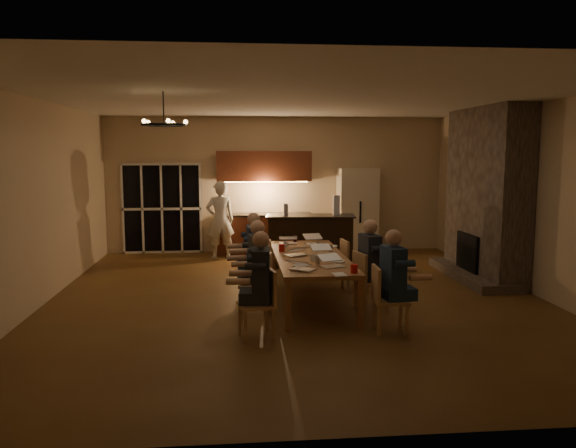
# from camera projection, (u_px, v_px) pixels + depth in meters

# --- Properties ---
(floor) EXTENTS (9.00, 9.00, 0.00)m
(floor) POSITION_uv_depth(u_px,v_px,m) (297.00, 299.00, 9.16)
(floor) COLOR brown
(floor) RESTS_ON ground
(back_wall) EXTENTS (8.00, 0.04, 3.20)m
(back_wall) POSITION_uv_depth(u_px,v_px,m) (276.00, 185.00, 13.41)
(back_wall) COLOR beige
(back_wall) RESTS_ON ground
(left_wall) EXTENTS (0.04, 9.00, 3.20)m
(left_wall) POSITION_uv_depth(u_px,v_px,m) (36.00, 203.00, 8.58)
(left_wall) COLOR beige
(left_wall) RESTS_ON ground
(right_wall) EXTENTS (0.04, 9.00, 3.20)m
(right_wall) POSITION_uv_depth(u_px,v_px,m) (537.00, 199.00, 9.32)
(right_wall) COLOR beige
(right_wall) RESTS_ON ground
(ceiling) EXTENTS (8.00, 9.00, 0.04)m
(ceiling) POSITION_uv_depth(u_px,v_px,m) (297.00, 98.00, 8.74)
(ceiling) COLOR white
(ceiling) RESTS_ON back_wall
(french_doors) EXTENTS (1.86, 0.08, 2.10)m
(french_doors) POSITION_uv_depth(u_px,v_px,m) (162.00, 209.00, 13.18)
(french_doors) COLOR black
(french_doors) RESTS_ON ground
(fireplace) EXTENTS (0.58, 2.50, 3.20)m
(fireplace) POSITION_uv_depth(u_px,v_px,m) (486.00, 194.00, 10.48)
(fireplace) COLOR #61564C
(fireplace) RESTS_ON ground
(kitchenette) EXTENTS (2.24, 0.68, 2.40)m
(kitchenette) POSITION_uv_depth(u_px,v_px,m) (264.00, 203.00, 13.12)
(kitchenette) COLOR brown
(kitchenette) RESTS_ON ground
(refrigerator) EXTENTS (0.90, 0.68, 2.00)m
(refrigerator) POSITION_uv_depth(u_px,v_px,m) (357.00, 210.00, 13.30)
(refrigerator) COLOR beige
(refrigerator) RESTS_ON ground
(dining_table) EXTENTS (1.10, 3.03, 0.75)m
(dining_table) POSITION_uv_depth(u_px,v_px,m) (310.00, 279.00, 8.95)
(dining_table) COLOR #A37041
(dining_table) RESTS_ON ground
(bar_island) EXTENTS (1.89, 0.87, 1.08)m
(bar_island) POSITION_uv_depth(u_px,v_px,m) (310.00, 241.00, 11.70)
(bar_island) COLOR black
(bar_island) RESTS_ON ground
(chair_left_near) EXTENTS (0.51, 0.51, 0.89)m
(chair_left_near) POSITION_uv_depth(u_px,v_px,m) (256.00, 304.00, 7.20)
(chair_left_near) COLOR tan
(chair_left_near) RESTS_ON ground
(chair_left_mid) EXTENTS (0.53, 0.53, 0.89)m
(chair_left_mid) POSITION_uv_depth(u_px,v_px,m) (255.00, 284.00, 8.30)
(chair_left_mid) COLOR tan
(chair_left_mid) RESTS_ON ground
(chair_left_far) EXTENTS (0.52, 0.52, 0.89)m
(chair_left_far) POSITION_uv_depth(u_px,v_px,m) (256.00, 267.00, 9.52)
(chair_left_far) COLOR tan
(chair_left_far) RESTS_ON ground
(chair_right_near) EXTENTS (0.46, 0.46, 0.89)m
(chair_right_near) POSITION_uv_depth(u_px,v_px,m) (391.00, 300.00, 7.41)
(chair_right_near) COLOR tan
(chair_right_near) RESTS_ON ground
(chair_right_mid) EXTENTS (0.53, 0.53, 0.89)m
(chair_right_mid) POSITION_uv_depth(u_px,v_px,m) (371.00, 281.00, 8.48)
(chair_right_mid) COLOR tan
(chair_right_mid) RESTS_ON ground
(chair_right_far) EXTENTS (0.48, 0.48, 0.89)m
(chair_right_far) POSITION_uv_depth(u_px,v_px,m) (355.00, 265.00, 9.64)
(chair_right_far) COLOR tan
(chair_right_far) RESTS_ON ground
(person_left_near) EXTENTS (0.65, 0.65, 1.38)m
(person_left_near) POSITION_uv_depth(u_px,v_px,m) (261.00, 284.00, 7.24)
(person_left_near) COLOR #272A32
(person_left_near) RESTS_ON ground
(person_right_near) EXTENTS (0.67, 0.67, 1.38)m
(person_right_near) POSITION_uv_depth(u_px,v_px,m) (393.00, 281.00, 7.41)
(person_right_near) COLOR navy
(person_right_near) RESTS_ON ground
(person_left_mid) EXTENTS (0.68, 0.68, 1.38)m
(person_left_mid) POSITION_uv_depth(u_px,v_px,m) (258.00, 266.00, 8.39)
(person_left_mid) COLOR #34393E
(person_left_mid) RESTS_ON ground
(person_right_mid) EXTENTS (0.69, 0.69, 1.38)m
(person_right_mid) POSITION_uv_depth(u_px,v_px,m) (370.00, 265.00, 8.48)
(person_right_mid) COLOR #272A32
(person_right_mid) RESTS_ON ground
(person_left_far) EXTENTS (0.65, 0.65, 1.38)m
(person_left_far) POSITION_uv_depth(u_px,v_px,m) (254.00, 253.00, 9.44)
(person_left_far) COLOR navy
(person_left_far) RESTS_ON ground
(standing_person) EXTENTS (0.71, 0.55, 1.74)m
(standing_person) POSITION_uv_depth(u_px,v_px,m) (220.00, 220.00, 12.51)
(standing_person) COLOR white
(standing_person) RESTS_ON ground
(chandelier) EXTENTS (0.62, 0.62, 0.03)m
(chandelier) POSITION_uv_depth(u_px,v_px,m) (164.00, 125.00, 7.62)
(chandelier) COLOR black
(chandelier) RESTS_ON ceiling
(laptop_a) EXTENTS (0.42, 0.42, 0.23)m
(laptop_a) POSITION_uv_depth(u_px,v_px,m) (303.00, 262.00, 7.81)
(laptop_a) COLOR silver
(laptop_a) RESTS_ON dining_table
(laptop_b) EXTENTS (0.39, 0.36, 0.23)m
(laptop_b) POSITION_uv_depth(u_px,v_px,m) (333.00, 259.00, 8.00)
(laptop_b) COLOR silver
(laptop_b) RESTS_ON dining_table
(laptop_c) EXTENTS (0.41, 0.40, 0.23)m
(laptop_c) POSITION_uv_depth(u_px,v_px,m) (295.00, 249.00, 8.88)
(laptop_c) COLOR silver
(laptop_c) RESTS_ON dining_table
(laptop_d) EXTENTS (0.36, 0.32, 0.23)m
(laptop_d) POSITION_uv_depth(u_px,v_px,m) (323.00, 249.00, 8.85)
(laptop_d) COLOR silver
(laptop_d) RESTS_ON dining_table
(laptop_e) EXTENTS (0.35, 0.31, 0.23)m
(laptop_e) POSITION_uv_depth(u_px,v_px,m) (288.00, 237.00, 10.03)
(laptop_e) COLOR silver
(laptop_e) RESTS_ON dining_table
(laptop_f) EXTENTS (0.37, 0.33, 0.23)m
(laptop_f) POSITION_uv_depth(u_px,v_px,m) (314.00, 238.00, 9.98)
(laptop_f) COLOR silver
(laptop_f) RESTS_ON dining_table
(mug_front) EXTENTS (0.08, 0.08, 0.10)m
(mug_front) POSITION_uv_depth(u_px,v_px,m) (313.00, 258.00, 8.47)
(mug_front) COLOR silver
(mug_front) RESTS_ON dining_table
(mug_mid) EXTENTS (0.09, 0.09, 0.10)m
(mug_mid) POSITION_uv_depth(u_px,v_px,m) (314.00, 246.00, 9.49)
(mug_mid) COLOR silver
(mug_mid) RESTS_ON dining_table
(mug_back) EXTENTS (0.07, 0.07, 0.10)m
(mug_back) POSITION_uv_depth(u_px,v_px,m) (286.00, 244.00, 9.70)
(mug_back) COLOR silver
(mug_back) RESTS_ON dining_table
(redcup_near) EXTENTS (0.10, 0.10, 0.12)m
(redcup_near) POSITION_uv_depth(u_px,v_px,m) (354.00, 269.00, 7.61)
(redcup_near) COLOR red
(redcup_near) RESTS_ON dining_table
(redcup_mid) EXTENTS (0.09, 0.09, 0.12)m
(redcup_mid) POSITION_uv_depth(u_px,v_px,m) (282.00, 248.00, 9.26)
(redcup_mid) COLOR red
(redcup_mid) RESTS_ON dining_table
(can_silver) EXTENTS (0.07, 0.07, 0.12)m
(can_silver) POSITION_uv_depth(u_px,v_px,m) (318.00, 260.00, 8.25)
(can_silver) COLOR #B2B2B7
(can_silver) RESTS_ON dining_table
(can_cola) EXTENTS (0.07, 0.07, 0.12)m
(can_cola) POSITION_uv_depth(u_px,v_px,m) (295.00, 239.00, 10.23)
(can_cola) COLOR #3F0F0C
(can_cola) RESTS_ON dining_table
(can_right) EXTENTS (0.06, 0.06, 0.12)m
(can_right) POSITION_uv_depth(u_px,v_px,m) (331.00, 248.00, 9.22)
(can_right) COLOR #B2B2B7
(can_right) RESTS_ON dining_table
(plate_near) EXTENTS (0.25, 0.25, 0.02)m
(plate_near) POSITION_uv_depth(u_px,v_px,m) (337.00, 261.00, 8.39)
(plate_near) COLOR silver
(plate_near) RESTS_ON dining_table
(plate_left) EXTENTS (0.23, 0.23, 0.02)m
(plate_left) POSITION_uv_depth(u_px,v_px,m) (301.00, 266.00, 8.06)
(plate_left) COLOR silver
(plate_left) RESTS_ON dining_table
(plate_far) EXTENTS (0.26, 0.26, 0.02)m
(plate_far) POSITION_uv_depth(u_px,v_px,m) (330.00, 246.00, 9.73)
(plate_far) COLOR silver
(plate_far) RESTS_ON dining_table
(notepad) EXTENTS (0.19, 0.24, 0.01)m
(notepad) POSITION_uv_depth(u_px,v_px,m) (340.00, 275.00, 7.49)
(notepad) COLOR white
(notepad) RESTS_ON dining_table
(bar_bottle) EXTENTS (0.09, 0.09, 0.24)m
(bar_bottle) POSITION_uv_depth(u_px,v_px,m) (286.00, 209.00, 11.61)
(bar_bottle) COLOR #99999E
(bar_bottle) RESTS_ON bar_island
(bar_blender) EXTENTS (0.13, 0.13, 0.41)m
(bar_blender) POSITION_uv_depth(u_px,v_px,m) (336.00, 205.00, 11.66)
(bar_blender) COLOR silver
(bar_blender) RESTS_ON bar_island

